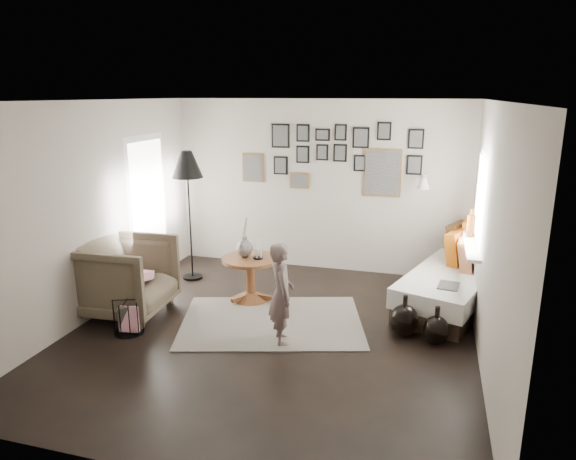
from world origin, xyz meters
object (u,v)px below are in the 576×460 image
(daybed, at_px, (451,280))
(demijohn_small, at_px, (436,330))
(floor_lamp, at_px, (187,169))
(magazine_basket, at_px, (128,317))
(pedestal_table, at_px, (251,280))
(demijohn_large, at_px, (404,320))
(armchair, at_px, (126,277))
(child, at_px, (281,294))
(vase, at_px, (245,245))

(daybed, height_order, demijohn_small, daybed)
(floor_lamp, distance_m, magazine_basket, 2.35)
(pedestal_table, distance_m, floor_lamp, 1.85)
(daybed, height_order, demijohn_large, daybed)
(floor_lamp, bearing_deg, pedestal_table, -26.20)
(armchair, xyz_separation_m, demijohn_small, (3.73, 0.18, -0.31))
(floor_lamp, bearing_deg, magazine_basket, -86.68)
(child, bearing_deg, daybed, -73.90)
(floor_lamp, relative_size, demijohn_large, 3.88)
(armchair, height_order, demijohn_small, armchair)
(child, bearing_deg, floor_lamp, 23.23)
(pedestal_table, distance_m, magazine_basket, 1.66)
(demijohn_small, bearing_deg, floor_lamp, 161.23)
(vase, xyz_separation_m, magazine_basket, (-0.94, -1.33, -0.55))
(pedestal_table, bearing_deg, armchair, -148.81)
(demijohn_large, relative_size, child, 0.43)
(demijohn_small, bearing_deg, magazine_basket, -168.80)
(demijohn_small, bearing_deg, pedestal_table, 164.99)
(pedestal_table, relative_size, demijohn_small, 1.69)
(vase, height_order, floor_lamp, floor_lamp)
(armchair, height_order, magazine_basket, armchair)
(pedestal_table, distance_m, vase, 0.49)
(child, bearing_deg, armchair, 57.60)
(vase, relative_size, magazine_basket, 1.30)
(pedestal_table, distance_m, child, 1.31)
(armchair, xyz_separation_m, demijohn_large, (3.38, 0.30, -0.29))
(magazine_basket, bearing_deg, armchair, 123.41)
(floor_lamp, relative_size, demijohn_small, 4.27)
(daybed, distance_m, floor_lamp, 3.90)
(daybed, xyz_separation_m, floor_lamp, (-3.68, -0.06, 1.31))
(armchair, distance_m, demijohn_large, 3.40)
(demijohn_large, height_order, child, child)
(daybed, distance_m, armchair, 4.15)
(demijohn_large, bearing_deg, child, -158.09)
(daybed, bearing_deg, armchair, -141.49)
(demijohn_small, bearing_deg, vase, 165.02)
(demijohn_large, xyz_separation_m, demijohn_small, (0.35, -0.12, -0.02))
(pedestal_table, bearing_deg, child, -54.68)
(daybed, xyz_separation_m, demijohn_large, (-0.52, -1.13, -0.13))
(pedestal_table, relative_size, daybed, 0.34)
(demijohn_small, bearing_deg, armchair, -177.31)
(floor_lamp, height_order, child, floor_lamp)
(daybed, height_order, floor_lamp, floor_lamp)
(magazine_basket, bearing_deg, floor_lamp, 93.32)
(demijohn_large, distance_m, child, 1.45)
(demijohn_large, distance_m, demijohn_small, 0.37)
(floor_lamp, relative_size, child, 1.66)
(armchair, distance_m, magazine_basket, 0.66)
(armchair, bearing_deg, demijohn_large, -88.11)
(daybed, relative_size, demijohn_small, 5.00)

